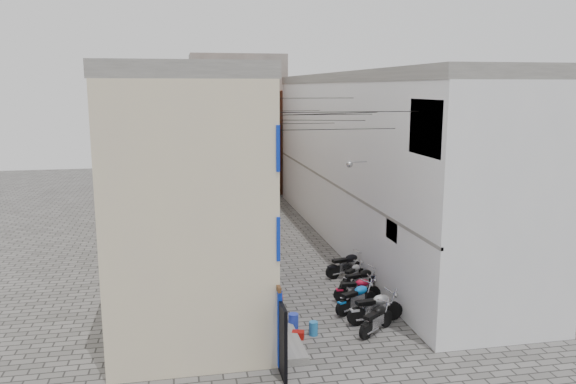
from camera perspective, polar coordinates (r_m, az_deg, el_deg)
ground at (r=18.16m, az=7.33°, el=-16.60°), size 90.00×90.00×0.00m
plinth at (r=29.60m, az=-4.52°, el=-5.41°), size 0.90×26.00×0.25m
building_left at (r=28.47m, az=-10.51°, el=2.81°), size 5.10×27.00×9.00m
building_right at (r=30.32m, az=8.72°, el=3.34°), size 5.94×26.00×9.00m
building_far_brick_left at (r=43.52m, az=-6.90°, el=6.22°), size 6.00×6.00×10.00m
building_far_brick_right at (r=46.22m, az=-0.85°, el=5.30°), size 5.00×6.00×8.00m
building_far_concrete at (r=49.63m, az=-5.14°, el=7.36°), size 8.00×5.00×11.00m
far_shopfront at (r=41.42m, az=-3.73°, el=0.75°), size 2.00×0.30×2.40m
overhead_wires at (r=23.55m, az=1.79°, el=7.80°), size 5.80×13.02×1.32m
motorcycle_a at (r=19.81m, az=8.99°, el=-12.49°), size 1.87×1.62×1.10m
motorcycle_b at (r=20.56m, az=8.86°, el=-11.38°), size 2.23×0.99×1.25m
motorcycle_c at (r=21.41m, az=6.99°, el=-10.52°), size 2.10×1.50×1.18m
motorcycle_d at (r=22.42m, az=7.05°, el=-9.64°), size 1.90×0.67×1.09m
motorcycle_e at (r=23.34m, az=7.41°, el=-8.75°), size 2.06×1.07×1.14m
motorcycle_f at (r=24.30m, az=6.68°, el=-8.15°), size 1.61×1.55×0.98m
motorcycle_g at (r=25.13m, az=6.02°, el=-7.23°), size 2.19×1.17×1.21m
person_a at (r=18.02m, az=-0.83°, el=-12.78°), size 0.48×0.67×1.74m
person_b at (r=21.03m, az=-2.18°, el=-9.29°), size 0.77×0.93×1.74m
water_jug_near at (r=19.55m, az=2.60°, el=-13.68°), size 0.34×0.34×0.48m
water_jug_far at (r=19.97m, az=0.55°, el=-13.01°), size 0.45×0.45×0.55m
red_crate at (r=19.35m, az=1.02°, el=-14.31°), size 0.47×0.41×0.25m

